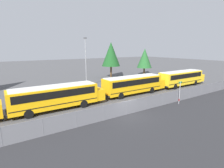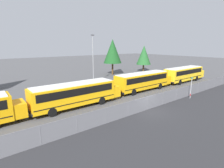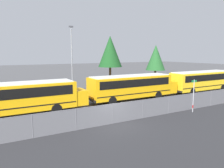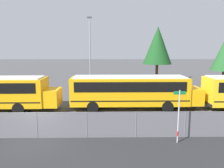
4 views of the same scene
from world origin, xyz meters
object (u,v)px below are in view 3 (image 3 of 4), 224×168
at_px(school_bus_1, 19,96).
at_px(school_bus_3, 203,80).
at_px(tree_0, 110,51).
at_px(tree_1, 156,58).
at_px(street_sign, 193,95).
at_px(school_bus_2, 133,85).
at_px(light_pole, 72,57).

xyz_separation_m(school_bus_1, school_bus_3, (25.04, 0.07, 0.00)).
distance_m(tree_0, tree_1, 10.57).
xyz_separation_m(street_sign, tree_1, (14.25, 22.02, 3.07)).
bearing_deg(tree_1, street_sign, -122.90).
relative_size(school_bus_2, light_pole, 1.25).
relative_size(street_sign, light_pole, 0.33).
bearing_deg(tree_1, tree_0, 173.03).
bearing_deg(tree_0, school_bus_2, -109.95).
height_order(school_bus_1, school_bus_3, same).
xyz_separation_m(school_bus_1, tree_1, (28.99, 15.11, 2.92)).
bearing_deg(street_sign, tree_0, 80.66).
height_order(school_bus_2, tree_1, tree_1).
distance_m(school_bus_1, school_bus_3, 25.04).
bearing_deg(school_bus_2, school_bus_1, -178.02).
bearing_deg(light_pole, street_sign, -68.17).
bearing_deg(street_sign, tree_1, 57.10).
height_order(street_sign, tree_1, tree_1).
relative_size(street_sign, tree_0, 0.35).
bearing_deg(school_bus_3, school_bus_1, -179.84).
bearing_deg(school_bus_3, school_bus_2, 178.25).
distance_m(school_bus_1, school_bus_2, 12.79).
bearing_deg(school_bus_2, tree_0, 70.05).
xyz_separation_m(school_bus_2, school_bus_3, (12.25, -0.37, 0.00)).
relative_size(school_bus_2, school_bus_3, 1.00).
bearing_deg(tree_1, school_bus_1, -152.46).
bearing_deg(street_sign, light_pole, 111.83).
bearing_deg(school_bus_1, street_sign, -25.10).
xyz_separation_m(school_bus_2, street_sign, (1.96, -7.35, -0.16)).
distance_m(school_bus_3, light_pole, 19.39).
bearing_deg(street_sign, school_bus_2, 104.91).
distance_m(school_bus_2, school_bus_3, 12.26).
relative_size(street_sign, tree_1, 0.43).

